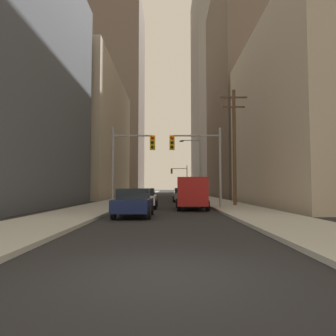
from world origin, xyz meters
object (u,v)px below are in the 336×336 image
object	(u,v)px
traffic_signal_near_right	(199,154)
cargo_van_red	(192,191)
traffic_signal_near_left	(132,154)
traffic_signal_far_right	(181,175)
sedan_grey	(183,195)
sedan_white	(145,198)
sedan_navy	(135,203)

from	to	relation	value
traffic_signal_near_right	cargo_van_red	bearing A→B (deg)	-155.56
traffic_signal_near_left	traffic_signal_far_right	world-z (taller)	same
traffic_signal_near_left	cargo_van_red	bearing A→B (deg)	-3.12
cargo_van_red	sedan_grey	distance (m)	11.85
traffic_signal_near_left	sedan_white	bearing A→B (deg)	45.18
traffic_signal_near_right	traffic_signal_far_right	size ratio (longest dim) A/B	1.00
cargo_van_red	traffic_signal_near_right	distance (m)	2.82
sedan_white	traffic_signal_far_right	bearing A→B (deg)	83.88
sedan_grey	traffic_signal_far_right	world-z (taller)	traffic_signal_far_right
traffic_signal_near_left	traffic_signal_far_right	size ratio (longest dim) A/B	1.00
cargo_van_red	sedan_grey	size ratio (longest dim) A/B	1.24
sedan_navy	cargo_van_red	bearing A→B (deg)	59.20
sedan_navy	sedan_grey	xyz separation A→B (m)	(3.33, 17.72, 0.00)
traffic_signal_near_right	traffic_signal_far_right	xyz separation A→B (m)	(0.20, 40.31, -0.02)
traffic_signal_near_left	traffic_signal_near_right	xyz separation A→B (m)	(4.94, 0.00, 0.03)
cargo_van_red	sedan_white	size ratio (longest dim) A/B	1.25
sedan_white	traffic_signal_near_left	bearing A→B (deg)	-134.82
cargo_van_red	sedan_grey	world-z (taller)	cargo_van_red
sedan_grey	traffic_signal_near_left	xyz separation A→B (m)	(-4.23, -11.60, 3.24)
sedan_white	traffic_signal_near_left	world-z (taller)	traffic_signal_near_left
sedan_grey	traffic_signal_near_left	distance (m)	12.76
traffic_signal_far_right	cargo_van_red	bearing A→B (deg)	-91.03
sedan_grey	cargo_van_red	bearing A→B (deg)	-89.16
cargo_van_red	traffic_signal_near_left	xyz separation A→B (m)	(-4.41, 0.24, 2.73)
sedan_grey	sedan_white	bearing A→B (deg)	-107.26
traffic_signal_near_left	sedan_navy	bearing A→B (deg)	-81.65
sedan_white	traffic_signal_near_right	world-z (taller)	traffic_signal_near_right
sedan_grey	traffic_signal_far_right	size ratio (longest dim) A/B	0.71
sedan_navy	traffic_signal_far_right	distance (m)	46.74
cargo_van_red	sedan_white	distance (m)	3.72
sedan_grey	traffic_signal_near_left	bearing A→B (deg)	-110.05
traffic_signal_near_left	traffic_signal_near_right	distance (m)	4.94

